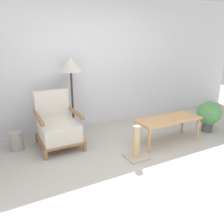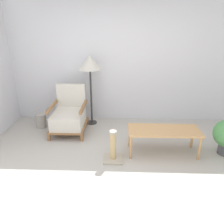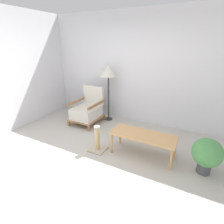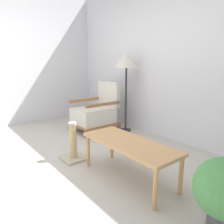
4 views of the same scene
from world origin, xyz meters
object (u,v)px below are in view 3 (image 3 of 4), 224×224
object	(u,v)px
armchair	(87,110)
coffee_table	(143,137)
potted_plant	(207,154)
scratching_post	(97,142)
floor_lamp	(108,72)
vase	(73,111)

from	to	relation	value
armchair	coffee_table	world-z (taller)	armchair
armchair	potted_plant	size ratio (longest dim) A/B	1.49
scratching_post	floor_lamp	bearing A→B (deg)	110.07
floor_lamp	scratching_post	bearing A→B (deg)	-69.93
coffee_table	vase	size ratio (longest dim) A/B	3.95
floor_lamp	armchair	bearing A→B (deg)	-134.20
coffee_table	potted_plant	size ratio (longest dim) A/B	1.92
armchair	scratching_post	xyz separation A→B (m)	(0.91, -0.98, -0.16)
armchair	potted_plant	world-z (taller)	armchair
coffee_table	floor_lamp	bearing A→B (deg)	139.30
coffee_table	scratching_post	world-z (taller)	scratching_post
vase	floor_lamp	bearing A→B (deg)	12.56
floor_lamp	potted_plant	distance (m)	2.80
scratching_post	armchair	bearing A→B (deg)	132.85
armchair	scratching_post	distance (m)	1.35
coffee_table	potted_plant	world-z (taller)	potted_plant
vase	scratching_post	world-z (taller)	scratching_post
armchair	potted_plant	xyz separation A→B (m)	(2.78, -0.74, 0.02)
armchair	vase	distance (m)	0.70
coffee_table	vase	bearing A→B (deg)	159.03
armchair	scratching_post	world-z (taller)	armchair
scratching_post	potted_plant	bearing A→B (deg)	7.53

